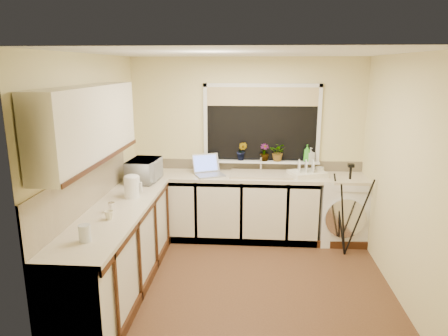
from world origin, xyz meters
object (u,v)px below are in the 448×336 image
laptop (208,169)px  plant_b (242,151)px  washing_machine (341,209)px  glass_jug (85,233)px  tripod (348,210)px  soap_bottle_green (307,153)px  dish_rack (307,174)px  soap_bottle_clear (310,155)px  plant_d (278,152)px  microwave (144,170)px  cup_back (319,171)px  cup_left (109,215)px  kettle (132,187)px  plant_c (264,152)px  steel_jar (111,207)px

laptop → plant_b: plant_b is taller
washing_machine → glass_jug: (-2.58, -2.29, 0.53)m
tripod → soap_bottle_green: bearing=125.5°
washing_machine → tripod: 0.49m
dish_rack → glass_jug: bearing=-154.4°
soap_bottle_clear → plant_d: bearing=-179.9°
plant_d → soap_bottle_green: 0.39m
tripod → plant_d: size_ratio=4.68×
dish_rack → microwave: 2.14m
tripod → glass_jug: bearing=-143.3°
washing_machine → cup_back: 0.59m
washing_machine → cup_left: cup_left is taller
cup_back → cup_left: bearing=-140.5°
microwave → soap_bottle_green: 2.20m
glass_jug → microwave: 1.88m
microwave → kettle: bearing=-172.5°
plant_d → microwave: bearing=-160.5°
kettle → plant_d: bearing=37.2°
microwave → plant_c: plant_c is taller
kettle → plant_b: size_ratio=0.89×
cup_back → cup_left: cup_back is taller
glass_jug → cup_left: bearing=87.3°
plant_c → kettle: bearing=-139.3°
washing_machine → steel_jar: (-2.61, -1.57, 0.50)m
soap_bottle_green → laptop: bearing=-170.8°
washing_machine → plant_b: (-1.36, 0.20, 0.73)m
washing_machine → cup_left: (-2.56, -1.78, 0.50)m
glass_jug → plant_d: size_ratio=0.58×
laptop → plant_b: (0.45, 0.24, 0.21)m
soap_bottle_green → cup_back: size_ratio=1.88×
microwave → plant_d: (1.72, 0.61, 0.14)m
cup_left → cup_back: bearing=39.5°
tripod → steel_jar: (-2.59, -1.10, 0.36)m
laptop → steel_jar: 1.73m
dish_rack → soap_bottle_green: 0.32m
glass_jug → microwave: (0.01, 1.88, 0.07)m
dish_rack → soap_bottle_green: soap_bottle_green is taller
washing_machine → soap_bottle_green: bearing=154.5°
washing_machine → laptop: laptop is taller
kettle → plant_c: plant_c is taller
soap_bottle_green → cup_back: (0.17, -0.10, -0.22)m
plant_d → steel_jar: bearing=-134.9°
plant_d → cup_left: bearing=-130.9°
kettle → plant_c: size_ratio=0.98×
dish_rack → kettle: bearing=-174.3°
tripod → cup_back: size_ratio=9.28×
washing_machine → laptop: 1.88m
kettle → cup_back: 2.52m
soap_bottle_green → cup_back: soap_bottle_green is taller
kettle → microwave: size_ratio=0.46×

